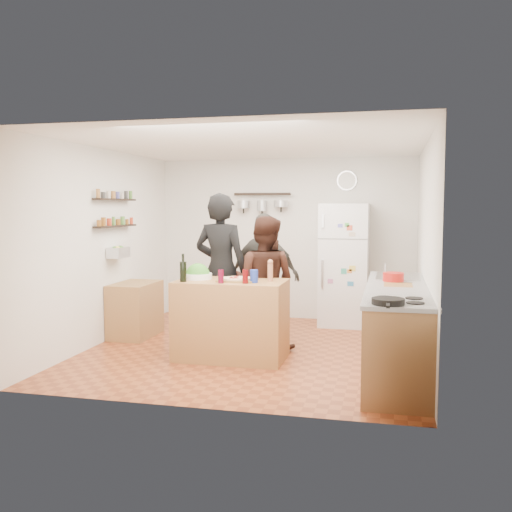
% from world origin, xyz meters
% --- Properties ---
extents(room_shell, '(4.20, 4.20, 4.20)m').
position_xyz_m(room_shell, '(0.00, 0.39, 1.25)').
color(room_shell, brown).
rests_on(room_shell, ground).
extents(prep_island, '(1.25, 0.72, 0.91)m').
position_xyz_m(prep_island, '(-0.17, -0.45, 0.46)').
color(prep_island, '#A1663B').
rests_on(prep_island, floor).
extents(pizza_board, '(0.42, 0.34, 0.02)m').
position_xyz_m(pizza_board, '(-0.09, -0.47, 0.92)').
color(pizza_board, brown).
rests_on(pizza_board, prep_island).
extents(pizza, '(0.34, 0.34, 0.02)m').
position_xyz_m(pizza, '(-0.09, -0.47, 0.94)').
color(pizza, '#D1B58A').
rests_on(pizza, pizza_board).
extents(salad_bowl, '(0.33, 0.33, 0.07)m').
position_xyz_m(salad_bowl, '(-0.59, -0.40, 0.94)').
color(salad_bowl, white).
rests_on(salad_bowl, prep_island).
extents(wine_bottle, '(0.08, 0.08, 0.23)m').
position_xyz_m(wine_bottle, '(-0.67, -0.67, 1.02)').
color(wine_bottle, black).
rests_on(wine_bottle, prep_island).
extents(wine_glass_near, '(0.06, 0.06, 0.15)m').
position_xyz_m(wine_glass_near, '(-0.22, -0.69, 0.99)').
color(wine_glass_near, '#57071E').
rests_on(wine_glass_near, prep_island).
extents(wine_glass_far, '(0.06, 0.06, 0.15)m').
position_xyz_m(wine_glass_far, '(0.05, -0.65, 0.99)').
color(wine_glass_far, '#530708').
rests_on(wine_glass_far, prep_island).
extents(pepper_mill, '(0.06, 0.06, 0.20)m').
position_xyz_m(pepper_mill, '(0.28, -0.40, 1.01)').
color(pepper_mill, '#A86746').
rests_on(pepper_mill, prep_island).
extents(salt_canister, '(0.09, 0.09, 0.14)m').
position_xyz_m(salt_canister, '(0.13, -0.57, 0.98)').
color(salt_canister, '#1B3097').
rests_on(salt_canister, prep_island).
extents(person_left, '(0.76, 0.56, 1.93)m').
position_xyz_m(person_left, '(-0.46, 0.15, 0.96)').
color(person_left, black).
rests_on(person_left, floor).
extents(person_center, '(0.89, 0.74, 1.64)m').
position_xyz_m(person_center, '(0.11, 0.08, 0.82)').
color(person_center, black).
rests_on(person_center, floor).
extents(person_back, '(1.04, 0.61, 1.67)m').
position_xyz_m(person_back, '(-0.01, 0.64, 0.84)').
color(person_back, '#312F2B').
rests_on(person_back, floor).
extents(counter_run, '(0.63, 2.63, 0.90)m').
position_xyz_m(counter_run, '(1.70, -0.55, 0.45)').
color(counter_run, '#9E7042').
rests_on(counter_run, floor).
extents(stove_top, '(0.60, 0.62, 0.02)m').
position_xyz_m(stove_top, '(1.70, -1.50, 0.91)').
color(stove_top, white).
rests_on(stove_top, counter_run).
extents(skillet, '(0.28, 0.28, 0.05)m').
position_xyz_m(skillet, '(1.60, -1.74, 0.95)').
color(skillet, black).
rests_on(skillet, stove_top).
extents(sink, '(0.50, 0.80, 0.03)m').
position_xyz_m(sink, '(1.70, 0.30, 0.92)').
color(sink, silver).
rests_on(sink, counter_run).
extents(cutting_board, '(0.30, 0.40, 0.02)m').
position_xyz_m(cutting_board, '(1.70, -0.43, 0.91)').
color(cutting_board, olive).
rests_on(cutting_board, counter_run).
extents(red_bowl, '(0.23, 0.23, 0.10)m').
position_xyz_m(red_bowl, '(1.65, -0.16, 0.97)').
color(red_bowl, '#AF1814').
rests_on(red_bowl, counter_run).
extents(fridge, '(0.70, 0.68, 1.80)m').
position_xyz_m(fridge, '(0.95, 1.75, 0.90)').
color(fridge, white).
rests_on(fridge, floor).
extents(wall_clock, '(0.30, 0.03, 0.30)m').
position_xyz_m(wall_clock, '(0.95, 2.08, 2.15)').
color(wall_clock, silver).
rests_on(wall_clock, back_wall).
extents(spice_shelf_lower, '(0.12, 1.00, 0.02)m').
position_xyz_m(spice_shelf_lower, '(-1.93, 0.20, 1.50)').
color(spice_shelf_lower, black).
rests_on(spice_shelf_lower, left_wall).
extents(spice_shelf_upper, '(0.12, 1.00, 0.02)m').
position_xyz_m(spice_shelf_upper, '(-1.93, 0.20, 1.85)').
color(spice_shelf_upper, black).
rests_on(spice_shelf_upper, left_wall).
extents(produce_basket, '(0.18, 0.35, 0.14)m').
position_xyz_m(produce_basket, '(-1.90, 0.20, 1.15)').
color(produce_basket, silver).
rests_on(produce_basket, left_wall).
extents(side_table, '(0.50, 0.80, 0.73)m').
position_xyz_m(side_table, '(-1.74, 0.34, 0.36)').
color(side_table, olive).
rests_on(side_table, floor).
extents(pot_rack, '(0.90, 0.04, 0.04)m').
position_xyz_m(pot_rack, '(-0.35, 2.00, 1.95)').
color(pot_rack, black).
rests_on(pot_rack, back_wall).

